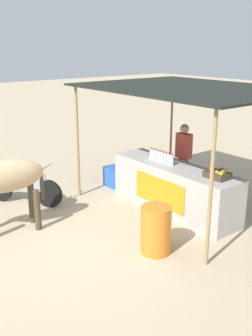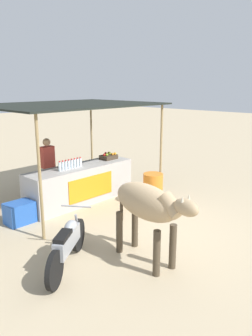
{
  "view_description": "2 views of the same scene",
  "coord_description": "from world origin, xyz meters",
  "px_view_note": "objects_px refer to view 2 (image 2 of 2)",
  "views": [
    {
      "loc": [
        5.41,
        -3.29,
        3.32
      ],
      "look_at": [
        -0.4,
        1.25,
        0.99
      ],
      "focal_mm": 42.0,
      "sensor_mm": 36.0,
      "label": 1
    },
    {
      "loc": [
        -5.12,
        -4.24,
        2.98
      ],
      "look_at": [
        0.04,
        0.62,
        1.18
      ],
      "focal_mm": 35.0,
      "sensor_mm": 36.0,
      "label": 2
    }
  ],
  "objects_px": {
    "fruit_crate": "(109,156)",
    "cow": "(148,205)",
    "motorcycle_parked": "(68,243)",
    "vendor_behind_counter": "(48,169)",
    "cooler_box": "(20,213)",
    "stall_counter": "(81,184)",
    "water_barrel": "(153,189)"
  },
  "relations": [
    {
      "from": "motorcycle_parked",
      "to": "fruit_crate",
      "type": "bearing_deg",
      "value": 36.35
    },
    {
      "from": "stall_counter",
      "to": "cooler_box",
      "type": "bearing_deg",
      "value": -176.95
    },
    {
      "from": "cooler_box",
      "to": "cow",
      "type": "height_order",
      "value": "cow"
    },
    {
      "from": "fruit_crate",
      "to": "cooler_box",
      "type": "distance_m",
      "value": 2.99
    },
    {
      "from": "water_barrel",
      "to": "cooler_box",
      "type": "bearing_deg",
      "value": 154.38
    },
    {
      "from": "fruit_crate",
      "to": "cow",
      "type": "xyz_separation_m",
      "value": [
        -2.19,
        -3.23,
        -0.0
      ]
    },
    {
      "from": "fruit_crate",
      "to": "cow",
      "type": "bearing_deg",
      "value": -124.09
    },
    {
      "from": "stall_counter",
      "to": "cooler_box",
      "type": "distance_m",
      "value": 1.84
    },
    {
      "from": "motorcycle_parked",
      "to": "vendor_behind_counter",
      "type": "bearing_deg",
      "value": 61.11
    },
    {
      "from": "fruit_crate",
      "to": "cooler_box",
      "type": "height_order",
      "value": "fruit_crate"
    },
    {
      "from": "fruit_crate",
      "to": "cooler_box",
      "type": "xyz_separation_m",
      "value": [
        -2.88,
        -0.15,
        -0.8
      ]
    },
    {
      "from": "vendor_behind_counter",
      "to": "cow",
      "type": "bearing_deg",
      "value": -99.43
    },
    {
      "from": "fruit_crate",
      "to": "vendor_behind_counter",
      "type": "distance_m",
      "value": 1.7
    },
    {
      "from": "stall_counter",
      "to": "fruit_crate",
      "type": "relative_size",
      "value": 6.82
    },
    {
      "from": "stall_counter",
      "to": "motorcycle_parked",
      "type": "relative_size",
      "value": 1.96
    },
    {
      "from": "fruit_crate",
      "to": "vendor_behind_counter",
      "type": "relative_size",
      "value": 0.27
    },
    {
      "from": "cooler_box",
      "to": "stall_counter",
      "type": "bearing_deg",
      "value": 3.05
    },
    {
      "from": "vendor_behind_counter",
      "to": "motorcycle_parked",
      "type": "height_order",
      "value": "vendor_behind_counter"
    },
    {
      "from": "stall_counter",
      "to": "vendor_behind_counter",
      "type": "bearing_deg",
      "value": 122.35
    },
    {
      "from": "water_barrel",
      "to": "cow",
      "type": "relative_size",
      "value": 0.44
    },
    {
      "from": "stall_counter",
      "to": "water_barrel",
      "type": "bearing_deg",
      "value": -53.55
    },
    {
      "from": "stall_counter",
      "to": "cow",
      "type": "relative_size",
      "value": 1.62
    },
    {
      "from": "cow",
      "to": "motorcycle_parked",
      "type": "height_order",
      "value": "cow"
    },
    {
      "from": "stall_counter",
      "to": "fruit_crate",
      "type": "distance_m",
      "value": 1.2
    },
    {
      "from": "fruit_crate",
      "to": "cow",
      "type": "relative_size",
      "value": 0.24
    },
    {
      "from": "fruit_crate",
      "to": "motorcycle_parked",
      "type": "bearing_deg",
      "value": -143.65
    },
    {
      "from": "motorcycle_parked",
      "to": "stall_counter",
      "type": "bearing_deg",
      "value": 46.93
    },
    {
      "from": "cooler_box",
      "to": "cow",
      "type": "distance_m",
      "value": 3.26
    },
    {
      "from": "stall_counter",
      "to": "cow",
      "type": "distance_m",
      "value": 3.42
    },
    {
      "from": "cooler_box",
      "to": "motorcycle_parked",
      "type": "bearing_deg",
      "value": -99.06
    },
    {
      "from": "stall_counter",
      "to": "water_barrel",
      "type": "relative_size",
      "value": 3.68
    },
    {
      "from": "fruit_crate",
      "to": "water_barrel",
      "type": "xyz_separation_m",
      "value": [
        0.05,
        -1.56,
        -0.63
      ]
    }
  ]
}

